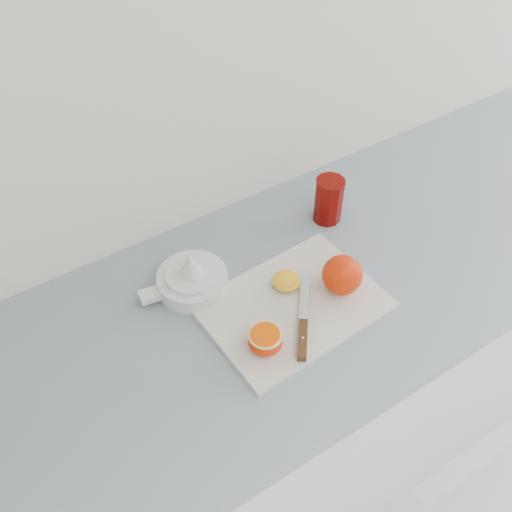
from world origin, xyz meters
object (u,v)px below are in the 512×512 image
object	(u,v)px
counter	(307,380)
citrus_juicer	(191,279)
half_orange	(265,340)
red_tumbler	(328,201)
cutting_board	(293,306)

from	to	relation	value
counter	citrus_juicer	world-z (taller)	citrus_juicer
half_orange	red_tumbler	bearing A→B (deg)	35.45
counter	cutting_board	distance (m)	0.46
half_orange	red_tumbler	size ratio (longest dim) A/B	0.59
cutting_board	half_orange	distance (m)	0.12
counter	citrus_juicer	distance (m)	0.55
counter	red_tumbler	distance (m)	0.53
half_orange	red_tumbler	distance (m)	0.41
cutting_board	citrus_juicer	world-z (taller)	citrus_juicer
counter	half_orange	bearing A→B (deg)	-154.04
counter	cutting_board	size ratio (longest dim) A/B	6.66
cutting_board	citrus_juicer	xyz separation A→B (m)	(-0.15, 0.16, 0.02)
cutting_board	citrus_juicer	size ratio (longest dim) A/B	1.88
cutting_board	counter	bearing A→B (deg)	23.44
citrus_juicer	counter	bearing A→B (deg)	-24.24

